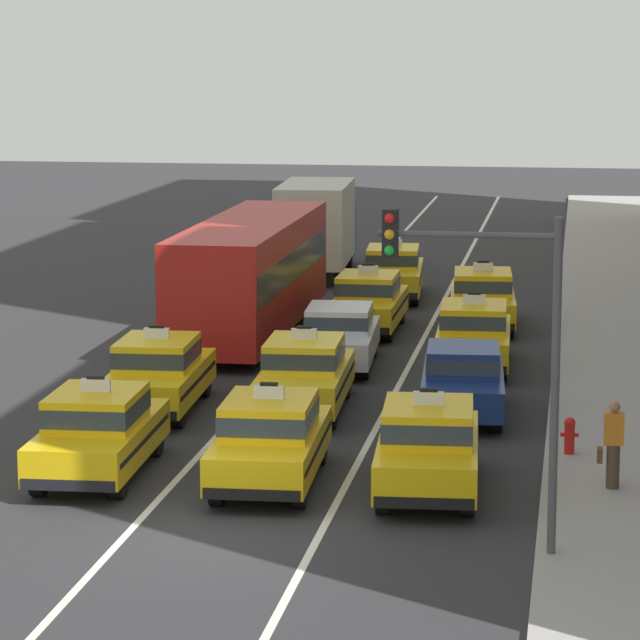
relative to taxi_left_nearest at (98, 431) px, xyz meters
name	(u,v)px	position (x,y,z in m)	size (l,w,h in m)	color
ground_plane	(219,541)	(3.12, -3.62, -0.88)	(160.00, 160.00, 0.00)	#2B2B2D
lane_stripe_left_center	(315,328)	(1.52, 16.38, -0.87)	(0.14, 80.00, 0.01)	silver
lane_stripe_center_right	(427,332)	(4.72, 16.38, -0.87)	(0.14, 80.00, 0.01)	silver
sidewalk_curb	(634,370)	(10.32, 11.38, -0.80)	(4.00, 90.00, 0.15)	#9E9993
taxi_left_nearest	(98,431)	(0.00, 0.00, 0.00)	(1.99, 4.63, 1.96)	black
taxi_left_second	(158,373)	(-0.26, 5.48, 0.00)	(2.01, 4.63, 1.96)	black
bus_left_third	(251,271)	(-0.08, 15.05, 0.94)	(2.56, 11.21, 3.22)	black
box_truck_left_fourth	(318,224)	(-0.11, 27.03, 0.90)	(2.57, 7.07, 3.27)	black
taxi_center_nearest	(270,438)	(3.32, -0.08, 0.00)	(1.99, 4.63, 1.96)	black
taxi_center_second	(305,373)	(2.97, 5.93, 0.00)	(1.99, 4.63, 1.96)	black
sedan_center_third	(339,334)	(3.01, 10.95, -0.03)	(2.00, 4.39, 1.58)	black
taxi_center_fourth	(368,301)	(3.07, 16.13, 0.00)	(1.83, 4.56, 1.96)	black
taxi_center_fifth	(393,271)	(3.08, 22.24, 0.00)	(2.10, 4.67, 1.96)	black
taxi_right_nearest	(428,445)	(6.27, -0.14, 0.00)	(2.07, 4.66, 1.96)	black
sedan_right_second	(463,379)	(6.46, 6.02, -0.03)	(2.03, 4.40, 1.58)	black
taxi_right_third	(474,334)	(6.35, 11.34, 0.00)	(1.97, 4.62, 1.96)	black
taxi_right_fourth	(482,298)	(6.22, 17.21, 0.00)	(2.12, 4.67, 1.96)	black
pedestrian_near_crosswalk	(613,445)	(9.59, 0.12, 0.08)	(0.47, 0.24, 1.61)	#473828
fire_hydrant	(570,434)	(8.80, 2.51, -0.33)	(0.36, 0.22, 0.73)	red
traffic_light_pole	(494,323)	(7.61, -3.91, 2.94)	(2.87, 0.33, 5.58)	#47474C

